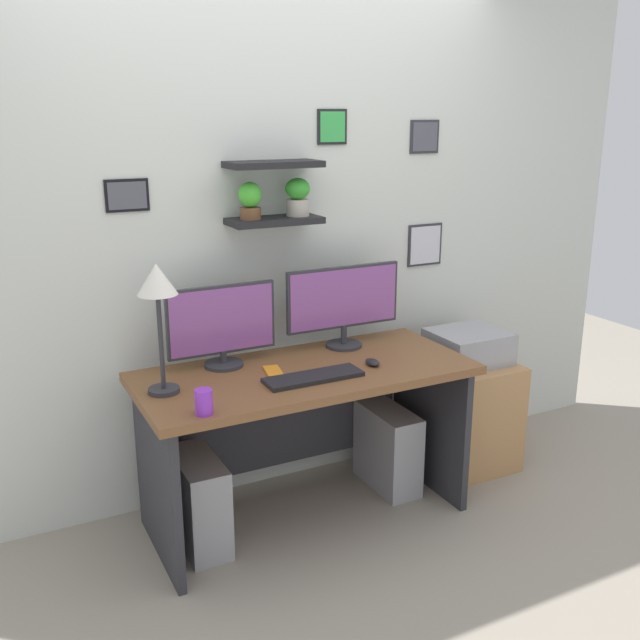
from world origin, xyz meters
The scene contains 14 objects.
ground_plane centered at (0.00, 0.00, 0.00)m, with size 8.00×8.00×0.00m, color gray.
back_wall_assembly centered at (0.00, 0.44, 1.35)m, with size 4.40×0.24×2.70m.
desk centered at (0.00, 0.05, 0.54)m, with size 1.53×0.68×0.75m.
monitor_left centered at (-0.31, 0.22, 0.95)m, with size 0.51×0.18×0.38m.
monitor_right centered at (0.31, 0.22, 0.98)m, with size 0.60×0.18×0.40m.
keyboard centered at (-0.02, -0.13, 0.76)m, with size 0.44×0.14×0.02m, color black.
computer_mouse centered at (0.30, -0.09, 0.77)m, with size 0.06×0.09×0.03m, color black.
desk_lamp centered at (-0.65, 0.02, 1.18)m, with size 0.16×0.16×0.55m.
cell_phone centered at (-0.15, 0.03, 0.76)m, with size 0.07×0.14×0.01m, color orange.
pen_cup centered at (-0.57, -0.27, 0.80)m, with size 0.07×0.07×0.10m, color purple.
drawer_cabinet centered at (1.02, 0.12, 0.29)m, with size 0.44×0.50×0.59m, color tan.
printer centered at (1.02, 0.12, 0.67)m, with size 0.38×0.34×0.17m, color #9E9EA3.
computer_tower_left centered at (-0.52, 0.01, 0.21)m, with size 0.18×0.40×0.42m, color #99999E.
computer_tower_right centered at (0.51, 0.08, 0.21)m, with size 0.18×0.40×0.42m, color #99999E.
Camera 1 is at (-1.34, -2.76, 1.87)m, focal length 40.39 mm.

